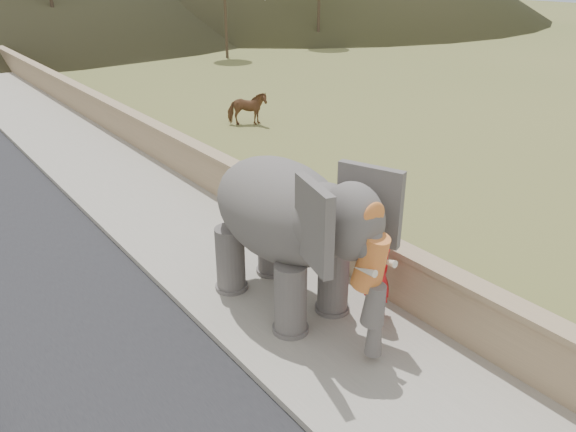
% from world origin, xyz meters
% --- Properties ---
extents(walkway, '(3.00, 120.00, 0.15)m').
position_xyz_m(walkway, '(0.00, 10.00, 0.07)').
color(walkway, '#9E9687').
rests_on(walkway, ground).
extents(parapet, '(0.30, 120.00, 1.10)m').
position_xyz_m(parapet, '(1.65, 10.00, 0.55)').
color(parapet, tan).
rests_on(parapet, ground).
extents(cow, '(1.60, 1.33, 1.24)m').
position_xyz_m(cow, '(6.15, 14.79, 0.62)').
color(cow, brown).
rests_on(cow, ground).
extents(distant_car, '(4.26, 1.78, 1.44)m').
position_xyz_m(distant_car, '(15.97, 36.24, 0.72)').
color(distant_car, '#B7B6BD').
rests_on(distant_car, ground).
extents(bus_white, '(11.25, 4.12, 3.10)m').
position_xyz_m(bus_white, '(26.47, 35.21, 1.55)').
color(bus_white, silver).
rests_on(bus_white, ground).
extents(bus_orange, '(11.28, 4.74, 3.10)m').
position_xyz_m(bus_orange, '(33.44, 33.64, 1.55)').
color(bus_orange, orange).
rests_on(bus_orange, ground).
extents(elephant_and_man, '(2.27, 3.84, 2.72)m').
position_xyz_m(elephant_and_man, '(0.02, 4.26, 1.50)').
color(elephant_and_man, '#645F5B').
rests_on(elephant_and_man, ground).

